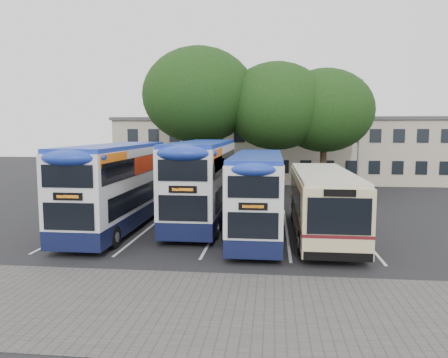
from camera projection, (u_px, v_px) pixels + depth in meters
name	position (u px, v px, depth m)	size (l,w,h in m)	color
ground	(297.00, 259.00, 17.01)	(120.00, 120.00, 0.00)	black
paving_strip	(235.00, 309.00, 12.29)	(40.00, 6.00, 0.01)	#595654
bay_lines	(218.00, 228.00, 22.36)	(14.12, 11.00, 0.01)	silver
depot_building	(283.00, 149.00, 43.31)	(32.40, 8.40, 6.20)	#B4AA91
lamp_post	(359.00, 129.00, 35.50)	(0.25, 1.05, 9.06)	gray
tree_left	(199.00, 95.00, 33.57)	(8.68, 8.68, 11.36)	black
tree_mid	(276.00, 106.00, 33.25)	(7.84, 7.84, 10.15)	black
tree_right	(324.00, 111.00, 33.57)	(7.53, 7.53, 9.71)	black
bus_dd_left	(116.00, 183.00, 21.84)	(2.50, 10.31, 4.30)	#0E1436
bus_dd_mid	(203.00, 178.00, 23.50)	(2.56, 10.56, 4.40)	#0E1436
bus_dd_right	(257.00, 191.00, 20.51)	(2.27, 9.37, 3.90)	#0E1436
bus_single	(322.00, 199.00, 20.80)	(2.63, 10.34, 3.08)	beige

